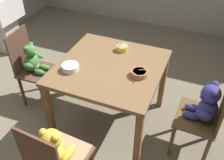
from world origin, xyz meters
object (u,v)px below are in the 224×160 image
teddy_chair_near_right (206,109)px  teddy_chair_near_front (56,155)px  teddy_chair_near_left (33,64)px  porridge_bowl_terracotta_near_right (139,73)px  porridge_bowl_yellow_far_center (122,48)px  dining_table (110,74)px  porridge_bowl_white_near_left (70,67)px  sink_basin (2,16)px

teddy_chair_near_right → teddy_chair_near_front: teddy_chair_near_front is taller
teddy_chair_near_left → porridge_bowl_terracotta_near_right: size_ratio=6.15×
teddy_chair_near_front → teddy_chair_near_right: bearing=-43.0°
teddy_chair_near_right → porridge_bowl_yellow_far_center: teddy_chair_near_right is taller
dining_table → porridge_bowl_white_near_left: (-0.31, -0.20, 0.13)m
teddy_chair_near_front → sink_basin: bearing=53.3°
teddy_chair_near_left → porridge_bowl_white_near_left: size_ratio=5.85×
teddy_chair_near_front → porridge_bowl_yellow_far_center: teddy_chair_near_front is taller
teddy_chair_near_front → porridge_bowl_terracotta_near_right: size_ratio=6.28×
teddy_chair_near_left → porridge_bowl_yellow_far_center: size_ratio=7.94×
porridge_bowl_yellow_far_center → sink_basin: (-2.06, 0.51, -0.22)m
porridge_bowl_white_near_left → teddy_chair_near_left: bearing=161.2°
porridge_bowl_terracotta_near_right → teddy_chair_near_left: bearing=177.4°
teddy_chair_near_right → porridge_bowl_terracotta_near_right: (-0.62, -0.03, 0.23)m
teddy_chair_near_left → dining_table: bearing=-3.6°
dining_table → porridge_bowl_terracotta_near_right: porridge_bowl_terracotta_near_right is taller
teddy_chair_near_front → porridge_bowl_terracotta_near_right: teddy_chair_near_front is taller
teddy_chair_near_right → porridge_bowl_white_near_left: 1.26m
dining_table → porridge_bowl_yellow_far_center: 0.32m
porridge_bowl_yellow_far_center → sink_basin: bearing=166.0°
porridge_bowl_white_near_left → sink_basin: sink_basin is taller
porridge_bowl_white_near_left → porridge_bowl_terracotta_near_right: porridge_bowl_terracotta_near_right is taller
porridge_bowl_white_near_left → porridge_bowl_yellow_far_center: bearing=57.3°
teddy_chair_near_right → porridge_bowl_yellow_far_center: bearing=-16.9°
teddy_chair_near_front → teddy_chair_near_left: teddy_chair_near_front is taller
teddy_chair_near_left → sink_basin: bearing=141.7°
porridge_bowl_yellow_far_center → sink_basin: size_ratio=0.13×
porridge_bowl_white_near_left → porridge_bowl_terracotta_near_right: 0.63m
porridge_bowl_white_near_left → porridge_bowl_yellow_far_center: same height
porridge_bowl_yellow_far_center → teddy_chair_near_right: bearing=-19.1°
teddy_chair_near_left → porridge_bowl_yellow_far_center: teddy_chair_near_left is taller
porridge_bowl_white_near_left → sink_basin: bearing=150.0°
teddy_chair_near_left → porridge_bowl_white_near_left: (0.62, -0.21, 0.26)m
porridge_bowl_white_near_left → porridge_bowl_yellow_far_center: (0.32, 0.49, 0.00)m
porridge_bowl_yellow_far_center → porridge_bowl_terracotta_near_right: (0.29, -0.34, -0.00)m
dining_table → porridge_bowl_terracotta_near_right: size_ratio=6.70×
dining_table → porridge_bowl_yellow_far_center: bearing=87.6°
dining_table → teddy_chair_near_front: bearing=-92.6°
dining_table → sink_basin: 2.20m
teddy_chair_near_right → porridge_bowl_terracotta_near_right: size_ratio=6.21×
porridge_bowl_white_near_left → porridge_bowl_terracotta_near_right: size_ratio=1.05×
teddy_chair_near_left → porridge_bowl_yellow_far_center: 1.01m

